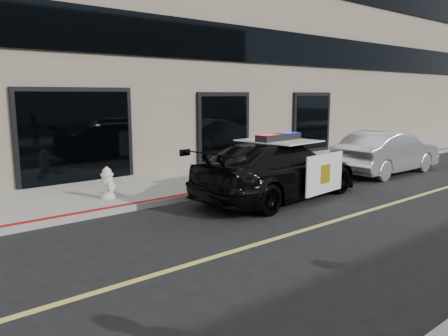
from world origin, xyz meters
TOP-DOWN VIEW (x-y plane):
  - ground at (0.00, 0.00)m, footprint 120.00×120.00m
  - sidewalk_n at (0.00, 5.25)m, footprint 60.00×3.50m
  - police_car at (2.43, 2.23)m, footprint 3.11×5.56m
  - silver_sedan at (7.88, 2.33)m, footprint 1.60×4.44m
  - fire_hydrant at (-1.25, 4.46)m, footprint 0.35×0.49m

SIDE VIEW (x-z plane):
  - ground at x=0.00m, z-range 0.00..0.00m
  - sidewalk_n at x=0.00m, z-range 0.00..0.15m
  - fire_hydrant at x=-1.25m, z-range 0.13..0.91m
  - silver_sedan at x=7.88m, z-range 0.00..1.46m
  - police_car at x=2.43m, z-range -0.09..1.60m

